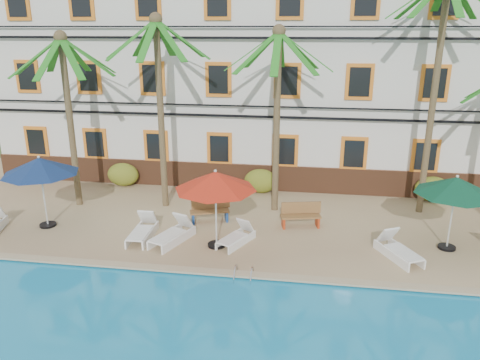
% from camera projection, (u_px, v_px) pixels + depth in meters
% --- Properties ---
extents(ground, '(100.00, 100.00, 0.00)m').
position_uv_depth(ground, '(225.00, 266.00, 15.26)').
color(ground, '#384C23').
rests_on(ground, ground).
extents(pool_deck, '(30.00, 12.00, 0.25)m').
position_uv_depth(pool_deck, '(246.00, 207.00, 19.92)').
color(pool_deck, tan).
rests_on(pool_deck, ground).
extents(pool_coping, '(30.00, 0.35, 0.06)m').
position_uv_depth(pool_coping, '(220.00, 272.00, 14.33)').
color(pool_coping, tan).
rests_on(pool_coping, pool_deck).
extents(hotel_building, '(25.40, 6.44, 10.22)m').
position_uv_depth(hotel_building, '(260.00, 71.00, 22.95)').
color(hotel_building, silver).
rests_on(hotel_building, pool_deck).
extents(palm_a, '(4.10, 4.10, 7.08)m').
position_uv_depth(palm_a, '(67.00, 96.00, 18.47)').
color(palm_a, brown).
rests_on(palm_a, pool_deck).
extents(palm_b, '(4.10, 4.10, 7.72)m').
position_uv_depth(palm_b, '(159.00, 87.00, 18.24)').
color(palm_b, brown).
rests_on(palm_b, pool_deck).
extents(palm_c, '(4.10, 4.10, 7.29)m').
position_uv_depth(palm_c, '(277.00, 95.00, 17.87)').
color(palm_c, brown).
rests_on(palm_c, pool_deck).
extents(palm_d, '(4.10, 4.10, 9.17)m').
position_uv_depth(palm_d, '(438.00, 67.00, 17.32)').
color(palm_d, brown).
rests_on(palm_d, pool_deck).
extents(shrub_left, '(1.50, 0.90, 1.10)m').
position_uv_depth(shrub_left, '(123.00, 175.00, 22.07)').
color(shrub_left, '#245A19').
rests_on(shrub_left, pool_deck).
extents(shrub_mid, '(1.50, 0.90, 1.10)m').
position_uv_depth(shrub_mid, '(261.00, 181.00, 21.15)').
color(shrub_mid, '#245A19').
rests_on(shrub_mid, pool_deck).
extents(shrub_right, '(1.50, 0.90, 1.10)m').
position_uv_depth(shrub_right, '(432.00, 189.00, 20.10)').
color(shrub_right, '#245A19').
rests_on(shrub_right, pool_deck).
extents(umbrella_blue, '(2.77, 2.77, 2.76)m').
position_uv_depth(umbrella_blue, '(40.00, 166.00, 17.01)').
color(umbrella_blue, black).
rests_on(umbrella_blue, pool_deck).
extents(umbrella_red, '(2.77, 2.77, 2.76)m').
position_uv_depth(umbrella_red, '(215.00, 181.00, 15.39)').
color(umbrella_red, black).
rests_on(umbrella_red, pool_deck).
extents(umbrella_green, '(2.64, 2.64, 2.63)m').
position_uv_depth(umbrella_green, '(456.00, 186.00, 15.25)').
color(umbrella_green, black).
rests_on(umbrella_green, pool_deck).
extents(lounger_b, '(0.72, 1.88, 0.88)m').
position_uv_depth(lounger_b, '(143.00, 230.00, 16.66)').
color(lounger_b, white).
rests_on(lounger_b, pool_deck).
extents(lounger_c, '(1.34, 2.04, 0.91)m').
position_uv_depth(lounger_c, '(173.00, 234.00, 16.37)').
color(lounger_c, white).
rests_on(lounger_c, pool_deck).
extents(lounger_d, '(1.25, 1.74, 0.78)m').
position_uv_depth(lounger_d, '(237.00, 237.00, 16.25)').
color(lounger_d, white).
rests_on(lounger_d, pool_deck).
extents(lounger_e, '(1.43, 1.94, 0.87)m').
position_uv_depth(lounger_e, '(398.00, 250.00, 15.24)').
color(lounger_e, white).
rests_on(lounger_e, pool_deck).
extents(bench_left, '(1.57, 0.94, 0.93)m').
position_uv_depth(bench_left, '(209.00, 210.00, 18.06)').
color(bench_left, olive).
rests_on(bench_left, pool_deck).
extents(bench_right, '(1.57, 0.78, 0.93)m').
position_uv_depth(bench_right, '(300.00, 215.00, 17.59)').
color(bench_right, olive).
rests_on(bench_right, pool_deck).
extents(pool_ladder, '(0.54, 0.74, 0.74)m').
position_uv_depth(pool_ladder, '(244.00, 277.00, 14.14)').
color(pool_ladder, silver).
rests_on(pool_ladder, ground).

